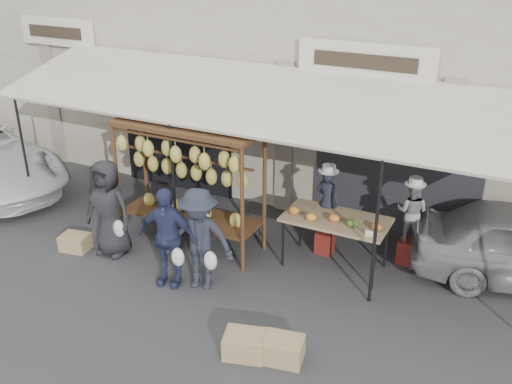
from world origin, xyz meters
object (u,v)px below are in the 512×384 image
vendor_right (412,212)px  customer_mid (167,237)px  produce_table (335,221)px  banana_rack (187,163)px  crate_near_a (245,345)px  customer_right (199,239)px  customer_left (109,208)px  crate_near_b (283,349)px  crate_far (75,242)px  vendor_left (327,201)px

vendor_right → customer_mid: 3.99m
produce_table → customer_mid: (-2.17, -1.62, -0.04)m
vendor_right → customer_mid: bearing=38.7°
produce_table → banana_rack: bearing=-170.1°
vendor_right → crate_near_a: (-1.34, -3.32, -0.79)m
customer_right → banana_rack: bearing=114.8°
customer_left → customer_mid: bearing=-15.0°
banana_rack → crate_near_b: banana_rack is taller
produce_table → crate_near_a: 2.72m
produce_table → crate_near_a: bearing=-96.2°
customer_left → customer_right: customer_left is taller
customer_mid → crate_far: 2.20m
customer_left → crate_near_a: 3.63m
customer_mid → customer_left: bearing=156.8°
banana_rack → crate_far: size_ratio=5.45×
banana_rack → produce_table: (2.54, 0.44, -0.70)m
banana_rack → customer_mid: (0.37, -1.18, -0.75)m
banana_rack → vendor_left: (2.24, 0.84, -0.59)m
produce_table → customer_right: bearing=-138.3°
banana_rack → customer_left: banana_rack is taller
customer_left → crate_near_b: bearing=-19.2°
customer_right → vendor_left: bearing=38.8°
vendor_right → customer_right: bearing=41.7°
vendor_left → customer_mid: bearing=57.1°
customer_right → crate_near_b: customer_right is taller
vendor_left → crate_far: vendor_left is taller
produce_table → vendor_right: vendor_right is taller
crate_near_b → crate_near_a: bearing=-163.7°
vendor_left → banana_rack: bearing=30.5°
banana_rack → crate_near_a: (2.26, -2.17, -1.41)m
customer_mid → crate_near_b: (2.37, -0.85, -0.66)m
produce_table → vendor_right: (1.06, 0.71, 0.09)m
customer_mid → crate_near_a: size_ratio=3.04×
customer_left → customer_right: bearing=-7.7°
crate_far → vendor_right: bearing=22.7°
vendor_right → customer_right: size_ratio=0.63×
banana_rack → crate_near_a: banana_rack is taller
crate_near_a → banana_rack: bearing=136.2°
vendor_left → crate_far: bearing=35.7°
vendor_left → customer_right: customer_right is taller
vendor_right → crate_near_b: bearing=77.7°
vendor_left → vendor_right: (1.36, 0.32, -0.03)m
customer_right → crate_near_b: 2.22m
customer_mid → crate_near_a: (1.89, -0.99, -0.66)m
customer_left → customer_mid: size_ratio=1.04×
crate_near_b → crate_far: bearing=167.9°
produce_table → vendor_left: bearing=127.2°
customer_left → crate_near_a: customer_left is taller
crate_near_b → crate_far: size_ratio=1.12×
vendor_left → crate_near_b: (0.50, -2.86, -0.82)m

